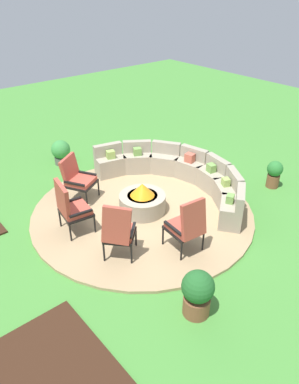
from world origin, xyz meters
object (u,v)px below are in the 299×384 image
object	(u,v)px
potted_plant_2	(198,292)
curved_stone_bench	(179,174)
fire_pit	(142,200)
lounge_chair_back_right	(187,225)
lounge_chair_back_left	(118,231)
lounge_chair_front_right	(71,207)
lounge_chair_front_left	(77,178)
potted_plant_1	(274,173)
potted_plant_0	(61,152)

from	to	relation	value
potted_plant_2	curved_stone_bench	bearing A→B (deg)	139.78
fire_pit	lounge_chair_back_right	xyz separation A→B (m)	(1.55, -0.22, 0.31)
lounge_chair_back_left	potted_plant_2	size ratio (longest dim) A/B	1.45
lounge_chair_front_right	fire_pit	bearing A→B (deg)	85.92
lounge_chair_front_left	fire_pit	bearing A→B (deg)	91.98
potted_plant_2	lounge_chair_front_left	bearing A→B (deg)	175.35
potted_plant_1	potted_plant_2	bearing A→B (deg)	-70.69
potted_plant_1	potted_plant_2	distance (m)	4.55
lounge_chair_front_left	lounge_chair_front_right	size ratio (longest dim) A/B	0.90
lounge_chair_front_left	potted_plant_0	size ratio (longest dim) A/B	1.54
lounge_chair_front_right	lounge_chair_back_left	world-z (taller)	lounge_chair_back_left
lounge_chair_front_right	potted_plant_0	world-z (taller)	lounge_chair_front_right
lounge_chair_back_left	potted_plant_0	world-z (taller)	lounge_chair_back_left
lounge_chair_front_right	lounge_chair_back_right	xyz separation A→B (m)	(1.88, 1.31, -0.01)
lounge_chair_back_right	potted_plant_2	size ratio (longest dim) A/B	1.40
lounge_chair_back_left	lounge_chair_back_right	distance (m)	1.24
lounge_chair_back_right	potted_plant_0	distance (m)	4.88
lounge_chair_front_right	lounge_chair_back_right	distance (m)	2.29
potted_plant_1	lounge_chair_back_right	bearing A→B (deg)	-83.60
lounge_chair_back_right	potted_plant_2	xyz separation A→B (m)	(1.12, -0.90, -0.19)
curved_stone_bench	potted_plant_2	xyz separation A→B (m)	(2.95, -2.50, 0.06)
potted_plant_1	fire_pit	bearing A→B (deg)	-110.29
fire_pit	lounge_chair_front_left	distance (m)	1.59
lounge_chair_front_left	lounge_chair_back_left	xyz separation A→B (m)	(2.25, -0.48, 0.04)
potted_plant_0	potted_plant_1	bearing A→B (deg)	36.55
lounge_chair_back_left	lounge_chair_back_right	world-z (taller)	lounge_chair_back_left
lounge_chair_back_left	potted_plant_1	world-z (taller)	lounge_chair_back_left
lounge_chair_front_right	potted_plant_2	bearing A→B (deg)	15.68
potted_plant_2	lounge_chair_back_left	bearing A→B (deg)	-174.95
lounge_chair_front_left	lounge_chair_back_right	size ratio (longest dim) A/B	0.92
potted_plant_1	potted_plant_2	world-z (taller)	potted_plant_2
fire_pit	lounge_chair_back_left	world-z (taller)	lounge_chair_back_left
curved_stone_bench	lounge_chair_back_left	xyz separation A→B (m)	(1.18, -2.65, 0.26)
lounge_chair_front_left	potted_plant_1	xyz separation A→B (m)	(2.52, 3.97, -0.22)
curved_stone_bench	potted_plant_1	size ratio (longest dim) A/B	5.95
lounge_chair_front_right	potted_plant_0	distance (m)	3.31
lounge_chair_back_left	lounge_chair_back_right	xyz separation A→B (m)	(0.65, 1.06, -0.01)
fire_pit	potted_plant_2	distance (m)	2.91
fire_pit	potted_plant_2	world-z (taller)	potted_plant_2
lounge_chair_back_left	potted_plant_2	bearing A→B (deg)	-37.52
lounge_chair_back_left	potted_plant_0	bearing A→B (deg)	122.56
fire_pit	lounge_chair_back_right	distance (m)	1.60
lounge_chair_back_right	potted_plant_0	world-z (taller)	lounge_chair_back_right
lounge_chair_back_right	potted_plant_1	distance (m)	3.42
lounge_chair_front_right	lounge_chair_back_right	world-z (taller)	lounge_chair_front_right
fire_pit	potted_plant_1	bearing A→B (deg)	69.71
lounge_chair_back_left	fire_pit	bearing A→B (deg)	82.64
lounge_chair_front_left	lounge_chair_back_right	distance (m)	2.95
lounge_chair_front_left	lounge_chair_back_left	world-z (taller)	lounge_chair_back_left
curved_stone_bench	lounge_chair_front_left	distance (m)	2.43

